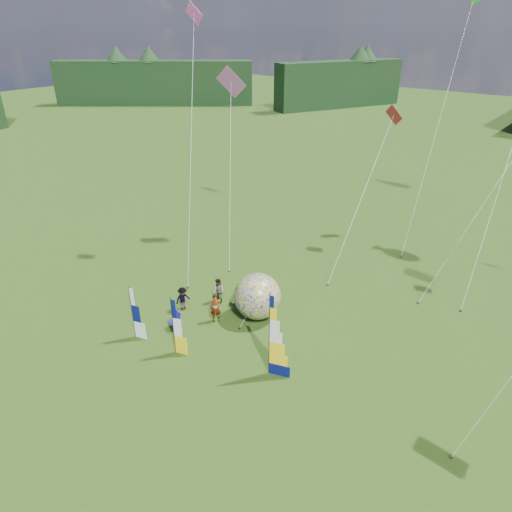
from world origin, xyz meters
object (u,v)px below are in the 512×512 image
Objects in this scene: spectator_b at (218,291)px; camp_chair at (174,321)px; side_banner_left at (173,327)px; spectator_c at (183,299)px; bol_inflatable at (258,296)px; kite_whale at (511,149)px; spectator_a at (216,308)px; spectator_d at (244,291)px; side_banner_far at (132,313)px; feather_banner_main at (269,336)px.

camp_chair is at bearing -82.19° from spectator_b.
side_banner_left is 4.08m from spectator_c.
bol_inflatable is 18.03m from kite_whale.
spectator_c is (-2.34, -0.36, -0.12)m from spectator_a.
kite_whale reaches higher than bol_inflatable.
spectator_c is 1.93m from camp_chair.
spectator_c is 0.86× the size of spectator_d.
spectator_a is 1.09× the size of spectator_b.
side_banner_left is 1.05× the size of side_banner_far.
spectator_d is (1.29, 0.85, 0.08)m from spectator_b.
bol_inflatable reaches higher than spectator_c.
spectator_a is 0.99× the size of spectator_d.
side_banner_far is 1.78× the size of spectator_d.
feather_banner_main is 5.13m from side_banner_left.
spectator_c is (-1.11, -1.92, -0.05)m from spectator_b.
side_banner_left is at bearing -178.53° from feather_banner_main.
side_banner_left reaches higher than spectator_a.
feather_banner_main is at bearing 0.44° from side_banner_far.
camp_chair is at bearing -137.39° from spectator_c.
spectator_d is at bearing 85.15° from camp_chair.
bol_inflatable is at bearing 12.74° from spectator_a.
side_banner_far is 3.59m from spectator_c.
kite_whale is (5.21, 17.60, 6.20)m from feather_banner_main.
camp_chair is at bearing 164.55° from feather_banner_main.
side_banner_left is at bearing -103.94° from bol_inflatable.
camp_chair is (0.99, -1.64, -0.23)m from spectator_c.
bol_inflatable is at bearing 16.18° from spectator_b.
side_banner_left is 5.85m from spectator_d.
feather_banner_main is 19.38m from kite_whale.
bol_inflatable is at bearing 57.72° from side_banner_left.
spectator_c is at bearing 112.24° from side_banner_left.
bol_inflatable is at bearing -135.89° from kite_whale.
kite_whale is at bearing 54.49° from feather_banner_main.
spectator_a is at bearing 143.29° from feather_banner_main.
camp_chair is at bearing 120.79° from side_banner_left.
spectator_d is 18.60m from kite_whale.
spectator_d is (-1.50, 0.53, -0.49)m from bol_inflatable.
feather_banner_main is 2.82× the size of spectator_b.
feather_banner_main reaches higher than camp_chair.
side_banner_left is at bearing -123.29° from spectator_a.
spectator_b is at bearing -142.78° from kite_whale.
feather_banner_main is at bearing -55.23° from spectator_a.
bol_inflatable reaches higher than camp_chair.
spectator_b is 1.55m from spectator_d.
spectator_d is at bearing 51.74° from side_banner_far.
spectator_c is (-3.90, -2.24, -0.61)m from bol_inflatable.
spectator_b is 2.22m from spectator_c.
side_banner_left is 1.87× the size of spectator_d.
spectator_a is at bearing -42.02° from spectator_b.
feather_banner_main reaches higher than side_banner_left.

